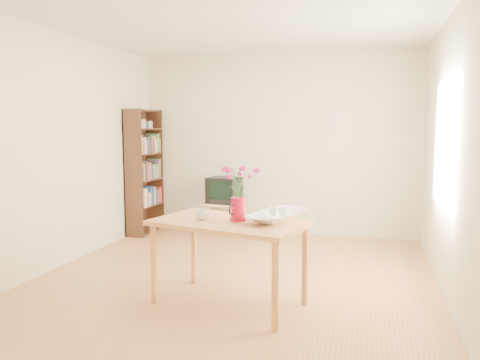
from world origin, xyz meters
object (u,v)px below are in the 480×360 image
(bowl, at_px, (277,195))
(television, at_px, (224,190))
(table, at_px, (229,231))
(pitcher, at_px, (238,210))
(mug, at_px, (202,214))

(bowl, height_order, television, bowl)
(table, bearing_deg, bowl, 32.13)
(pitcher, distance_m, bowl, 0.37)
(pitcher, height_order, television, pitcher)
(table, relative_size, pitcher, 6.87)
(table, height_order, bowl, bowl)
(bowl, bearing_deg, television, 117.03)
(table, xyz_separation_m, mug, (-0.24, -0.01, 0.14))
(mug, bearing_deg, bowl, 178.39)
(pitcher, distance_m, mug, 0.32)
(table, xyz_separation_m, pitcher, (0.07, 0.02, 0.18))
(table, xyz_separation_m, television, (-0.85, 2.58, -0.01))
(table, relative_size, bowl, 3.03)
(pitcher, xyz_separation_m, mug, (-0.32, -0.03, -0.05))
(mug, xyz_separation_m, television, (-0.60, 2.59, -0.15))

